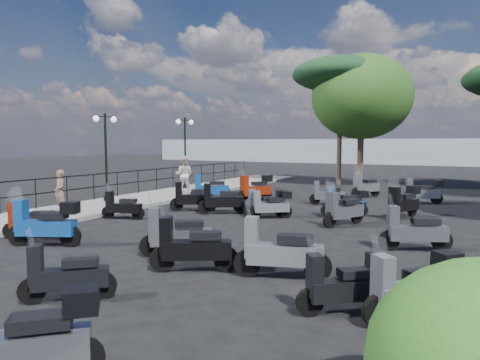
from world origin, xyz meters
The scene contains 34 objects.
ground centered at (0.00, 0.00, 0.00)m, with size 120.00×120.00×0.00m, color black.
sidewalk centered at (-6.50, 3.00, 0.07)m, with size 3.00×30.00×0.15m, color slate.
railing centered at (-7.80, 2.80, 0.90)m, with size 0.04×26.04×1.10m.
lamp_post_1 centered at (-7.18, 2.24, 2.20)m, with size 0.44×1.04×3.60m.
lamp_post_2 centered at (-7.24, 7.92, 2.28)m, with size 0.50×1.07×3.73m.
woman centered at (-5.94, -1.07, 0.91)m, with size 0.55×0.36×1.51m, color brown.
pedestrian_far centered at (-5.92, 5.97, 1.03)m, with size 0.86×0.67×1.77m, color #C6ACAA.
scooter_1 centered at (-4.13, -3.42, 0.44)m, with size 1.36×1.03×1.28m.
scooter_2 centered at (-3.13, -3.82, 0.55)m, with size 1.72×1.00×1.46m.
scooter_3 centered at (-4.13, -0.10, 0.42)m, with size 1.45×0.68×1.20m.
scooter_4 centered at (-1.72, 2.37, 0.49)m, with size 1.52×1.11×1.41m.
scooter_5 centered at (-3.97, 5.20, 0.52)m, with size 1.65×1.12×1.49m.
scooter_7 centered at (0.39, -6.13, 0.42)m, with size 1.19×1.08×1.21m.
scooter_8 centered at (1.28, -3.85, 0.49)m, with size 1.58×1.02×1.40m.
scooter_9 centered at (0.22, 2.36, 0.46)m, with size 1.28×1.06×1.21m.
scooter_10 centered at (-2.14, 5.99, 0.55)m, with size 1.04×1.71×1.47m.
scooter_11 centered at (0.99, 6.35, 0.43)m, with size 1.50×0.76×1.25m.
scooter_13 centered at (0.34, -3.06, 0.49)m, with size 1.57×1.06×1.41m.
scooter_14 centered at (2.98, -3.42, 0.51)m, with size 1.79×0.83×1.47m.
scooter_15 centered at (2.44, 3.91, 0.45)m, with size 1.27×1.02×1.18m.
scooter_16 centered at (2.27, 3.85, 0.45)m, with size 1.41×0.98×1.28m.
scooter_17 centered at (1.84, 9.57, 0.50)m, with size 1.05×1.60×1.43m.
scooter_18 centered at (2.04, -8.06, 0.51)m, with size 1.35×1.29×1.36m.
scooter_19 centered at (4.49, -4.51, 0.44)m, with size 1.24×1.04×1.18m.
scooter_20 centered at (5.42, -4.34, 0.49)m, with size 1.23×1.27×1.29m.
scooter_21 centered at (2.70, 2.25, 0.48)m, with size 0.95×1.60×1.38m.
scooter_22 centered at (4.16, 4.48, 0.53)m, with size 0.91×1.69×1.42m.
scooter_23 centered at (4.40, 8.47, 0.51)m, with size 1.60×0.90×1.36m.
scooter_27 centered at (4.97, -0.01, 0.47)m, with size 1.60×0.89×1.36m.
scooter_30 centered at (-3.02, 2.43, 0.49)m, with size 1.52×1.11×1.41m.
scooter_31 centered at (-0.08, 2.58, 0.46)m, with size 1.28×1.06×1.21m.
broadleaf_tree centered at (0.45, 14.70, 5.19)m, with size 5.76×5.76×7.64m.
pine_2 centered at (-0.81, 14.68, 6.55)m, with size 5.72×5.72×7.58m.
distant_hills centered at (0.00, 45.00, 1.50)m, with size 70.00×8.00×3.00m, color gray.
Camera 1 is at (6.03, -10.72, 2.56)m, focal length 32.00 mm.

